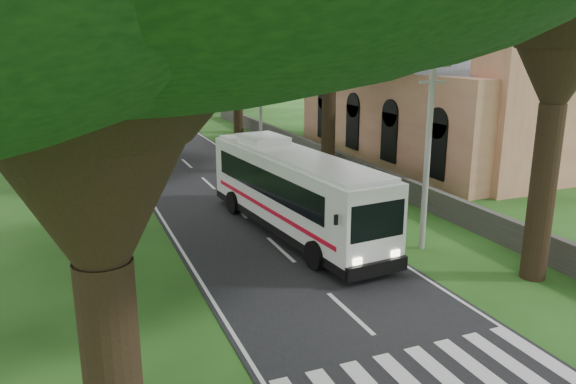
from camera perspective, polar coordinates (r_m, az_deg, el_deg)
ground at (r=16.73m, az=9.63°, el=-15.01°), size 140.00×140.00×0.00m
road at (r=38.90m, az=-9.93°, el=2.55°), size 8.00×120.00×0.04m
crosswalk at (r=15.33m, az=13.74°, el=-18.30°), size 8.00×3.00×0.01m
property_wall at (r=40.66m, az=2.85°, el=4.15°), size 0.35×50.00×1.20m
church at (r=42.56m, az=15.43°, el=9.98°), size 14.00×24.00×11.60m
pole_near at (r=22.94m, az=14.02°, el=4.24°), size 1.60×0.24×8.00m
pole_mid at (r=40.66m, az=-2.83°, el=9.25°), size 1.60×0.24×8.00m
pole_far at (r=59.84m, az=-9.31°, el=10.96°), size 1.60×0.24×8.00m
tree_l_far at (r=60.26m, az=-23.75°, el=16.85°), size 14.91×14.91×14.68m
tree_r_midb at (r=52.59m, az=-5.35°, el=18.75°), size 14.20×14.20×14.86m
tree_r_far at (r=70.16m, az=-8.99°, el=17.01°), size 12.45×12.45×13.67m
coach_bus at (r=24.77m, az=0.50°, el=0.21°), size 3.83×12.54×3.64m
distant_car_a at (r=52.30m, az=-16.21°, el=6.15°), size 2.44×4.22×1.35m
distant_car_b at (r=61.31m, az=-15.43°, el=7.41°), size 2.31×4.05×1.26m
distant_car_c at (r=78.27m, az=-14.20°, el=9.15°), size 2.12×5.19×1.51m
pedestrian at (r=25.59m, az=-16.47°, el=-2.50°), size 0.52×0.69×1.72m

